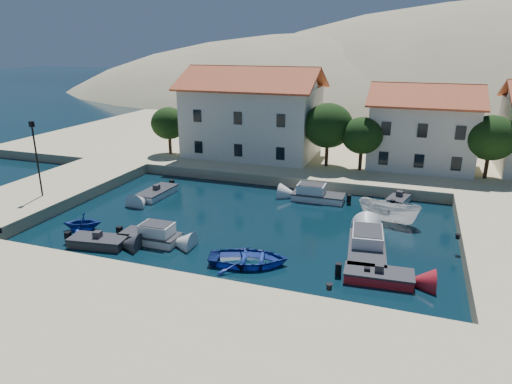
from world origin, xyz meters
TOP-DOWN VIEW (x-y plane):
  - ground at (0.00, 0.00)m, footprint 400.00×400.00m
  - quay_south at (0.00, -6.00)m, footprint 52.00×12.00m
  - quay_west at (-19.00, 10.00)m, footprint 8.00×20.00m
  - quay_north at (2.00, 38.00)m, footprint 80.00×36.00m
  - hills at (20.64, 123.62)m, footprint 254.00×176.00m
  - building_left at (-6.00, 28.00)m, footprint 14.70×9.45m
  - building_mid at (12.00, 29.00)m, footprint 10.50×8.40m
  - trees at (4.51, 25.46)m, footprint 37.30×5.30m
  - lamppost at (-17.50, 8.00)m, footprint 0.35×0.25m
  - bollards at (2.80, 3.87)m, footprint 29.36×9.56m
  - motorboat_grey_sw at (-8.20, 3.08)m, footprint 4.06×2.24m
  - cabin_cruiser_south at (-5.22, 4.81)m, footprint 4.23×1.84m
  - rowboat_south at (2.38, 3.96)m, footprint 5.70×4.68m
  - motorboat_red_se at (10.23, 4.46)m, footprint 4.06×2.03m
  - cabin_cruiser_east at (9.18, 7.69)m, footprint 2.97×6.00m
  - boat_east at (10.08, 14.18)m, footprint 5.14×3.05m
  - motorboat_white_ne at (10.66, 19.00)m, footprint 2.24×3.48m
  - rowboat_west at (-11.15, 5.11)m, footprint 3.43×3.25m
  - motorboat_white_west at (-10.02, 13.65)m, footprint 2.10×4.40m
  - cabin_cruiser_north at (3.94, 17.32)m, footprint 4.56×1.94m

SIDE VIEW (x-z plane):
  - hills at x=20.64m, z-range -72.90..26.10m
  - ground at x=0.00m, z-range 0.00..0.00m
  - rowboat_south at x=2.38m, z-range -0.52..0.52m
  - boat_east at x=10.08m, z-range -0.93..0.93m
  - rowboat_west at x=-11.15m, z-range -0.71..0.71m
  - motorboat_white_west at x=-10.02m, z-range -0.33..0.92m
  - motorboat_red_se at x=10.23m, z-range -0.33..0.92m
  - motorboat_grey_sw at x=-8.20m, z-range -0.33..0.92m
  - motorboat_white_ne at x=10.66m, z-range -0.33..0.92m
  - cabin_cruiser_north at x=3.94m, z-range -0.32..1.28m
  - cabin_cruiser_east at x=9.18m, z-range -0.32..1.28m
  - cabin_cruiser_south at x=-5.22m, z-range -0.32..1.28m
  - quay_south at x=0.00m, z-range 0.00..1.00m
  - quay_west at x=-19.00m, z-range 0.00..1.00m
  - quay_north at x=2.00m, z-range 0.00..1.00m
  - bollards at x=2.80m, z-range 1.00..1.30m
  - lamppost at x=-17.50m, z-range 1.64..7.87m
  - trees at x=4.51m, z-range 1.61..8.06m
  - building_mid at x=12.00m, z-range 1.07..9.37m
  - building_left at x=-6.00m, z-range 1.09..10.79m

